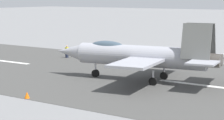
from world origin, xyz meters
name	(u,v)px	position (x,y,z in m)	size (l,w,h in m)	color
ground_plane	(193,84)	(0.00, 0.00, 0.00)	(400.00, 400.00, 0.00)	gray
runway_strip	(193,84)	(-0.02, 0.00, 0.01)	(240.00, 26.00, 0.02)	#464543
fighter_jet	(140,55)	(4.91, 1.34, 2.48)	(17.43, 13.57, 5.68)	#A0A1AB
crew_person	(67,52)	(20.84, -6.71, 0.82)	(0.70, 0.36, 1.65)	#1E2338
marker_cone_mid	(27,95)	(8.49, 12.73, 0.28)	(0.44, 0.44, 0.55)	orange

